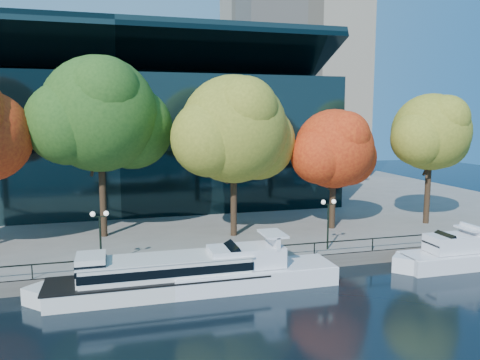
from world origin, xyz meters
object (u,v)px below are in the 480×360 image
object	(u,v)px
lamp_1	(100,226)
lamp_2	(328,213)
tree_2	(102,117)
tour_boat	(154,276)
tree_4	(336,151)
tree_3	(236,132)
cruiser_far	(453,254)
tree_5	(432,134)
cruiser_near	(247,270)

from	to	relation	value
lamp_1	lamp_2	xyz separation A→B (m)	(17.38, 0.00, 0.00)
tree_2	lamp_2	bearing A→B (deg)	-27.41
tour_boat	lamp_2	bearing A→B (deg)	13.94
tree_4	lamp_2	world-z (taller)	tree_4
tour_boat	tree_2	distance (m)	16.37
tree_2	tree_4	xyz separation A→B (m)	(20.84, -2.49, -3.13)
tree_3	lamp_1	distance (m)	14.39
lamp_1	tree_3	bearing A→B (deg)	28.24
cruiser_far	lamp_2	xyz separation A→B (m)	(-8.57, 4.02, 2.93)
tree_4	lamp_2	distance (m)	8.61
tour_boat	tree_4	distance (m)	21.55
lamp_1	lamp_2	world-z (taller)	same
tree_5	lamp_2	world-z (taller)	tree_5
lamp_2	cruiser_near	bearing A→B (deg)	-155.18
tree_4	tree_5	xyz separation A→B (m)	(10.01, -0.55, 1.48)
tour_boat	tree_2	world-z (taller)	tree_2
lamp_1	tree_2	bearing A→B (deg)	88.32
tour_boat	tree_3	size ratio (longest dim) A/B	1.10
cruiser_far	tree_2	bearing A→B (deg)	153.34
tour_boat	tree_3	bearing A→B (deg)	49.94
tree_5	lamp_1	distance (m)	32.19
cruiser_near	cruiser_far	bearing A→B (deg)	-1.53
cruiser_far	lamp_2	size ratio (longest dim) A/B	2.51
cruiser_far	tree_5	world-z (taller)	tree_5
cruiser_far	tree_2	world-z (taller)	tree_2
tour_boat	tree_3	world-z (taller)	tree_3
tree_2	lamp_1	size ratio (longest dim) A/B	3.90
cruiser_far	tour_boat	bearing A→B (deg)	178.65
cruiser_far	lamp_1	size ratio (longest dim) A/B	2.51
tour_boat	tree_2	bearing A→B (deg)	103.93
tree_2	lamp_1	bearing A→B (deg)	-91.68
cruiser_near	tree_3	bearing A→B (deg)	79.57
tree_2	tree_5	size ratio (longest dim) A/B	1.23
cruiser_far	lamp_2	distance (m)	9.91
tree_3	tree_5	xyz separation A→B (m)	(19.68, -0.29, -0.37)
tree_4	lamp_1	distance (m)	22.48
cruiser_far	lamp_2	world-z (taller)	lamp_2
cruiser_near	lamp_2	distance (m)	9.01
tree_2	lamp_1	world-z (taller)	tree_2
tour_boat	cruiser_near	world-z (taller)	cruiser_near
tree_4	lamp_1	world-z (taller)	tree_4
tree_3	tree_4	size ratio (longest dim) A/B	1.26
tree_4	lamp_2	size ratio (longest dim) A/B	2.79
tree_4	tree_5	size ratio (longest dim) A/B	0.88
tree_4	tree_2	bearing A→B (deg)	173.20
tree_4	lamp_1	xyz separation A→B (m)	(-21.10, -6.39, -4.41)
tree_3	tree_5	size ratio (longest dim) A/B	1.11
tree_3	lamp_2	world-z (taller)	tree_3
tree_4	lamp_1	bearing A→B (deg)	-163.14
lamp_1	cruiser_near	bearing A→B (deg)	-20.43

